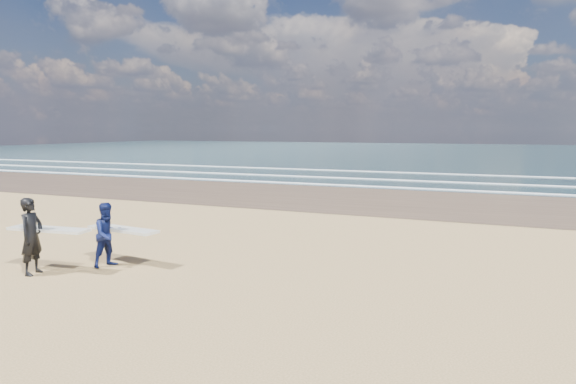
% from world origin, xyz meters
% --- Properties ---
extents(surfer_near, '(2.24, 1.13, 1.96)m').
position_xyz_m(surfer_near, '(-1.29, 0.37, 0.99)').
color(surfer_near, black).
rests_on(surfer_near, ground).
extents(surfer_far, '(2.25, 1.24, 1.72)m').
position_xyz_m(surfer_far, '(-0.06, 1.69, 0.87)').
color(surfer_far, '#0C1545').
rests_on(surfer_far, ground).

